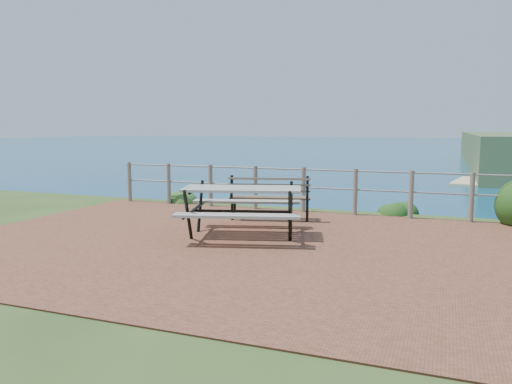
% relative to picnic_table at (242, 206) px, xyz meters
% --- Properties ---
extents(ground, '(10.00, 7.00, 0.12)m').
position_rel_picnic_table_xyz_m(ground, '(0.30, -0.52, -0.54)').
color(ground, brown).
rests_on(ground, ground).
extents(ocean, '(1200.00, 1200.00, 0.00)m').
position_rel_picnic_table_xyz_m(ocean, '(0.30, 199.48, -0.54)').
color(ocean, '#15627E').
rests_on(ocean, ground).
extents(safety_railing, '(9.40, 0.10, 1.00)m').
position_rel_picnic_table_xyz_m(safety_railing, '(0.30, 2.83, 0.03)').
color(safety_railing, '#6B5B4C').
rests_on(safety_railing, ground).
extents(picnic_table, '(2.15, 1.69, 0.85)m').
position_rel_picnic_table_xyz_m(picnic_table, '(0.00, 0.00, 0.00)').
color(picnic_table, gray).
rests_on(picnic_table, ground).
extents(park_bench, '(1.69, 0.81, 0.92)m').
position_rel_picnic_table_xyz_m(park_bench, '(-0.08, 1.68, 0.07)').
color(park_bench, brown).
rests_on(park_bench, ground).
extents(shrub_lip_west, '(0.80, 0.80, 0.55)m').
position_rel_picnic_table_xyz_m(shrub_lip_west, '(-3.00, 3.10, -0.54)').
color(shrub_lip_west, '#29531F').
rests_on(shrub_lip_west, ground).
extents(shrub_lip_east, '(0.74, 0.74, 0.47)m').
position_rel_picnic_table_xyz_m(shrub_lip_east, '(2.27, 3.55, -0.54)').
color(shrub_lip_east, '#1A4615').
rests_on(shrub_lip_east, ground).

